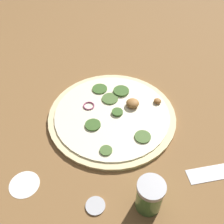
# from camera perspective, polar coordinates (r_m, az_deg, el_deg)

# --- Properties ---
(ground_plane) EXTENTS (3.00, 3.00, 0.00)m
(ground_plane) POSITION_cam_1_polar(r_m,az_deg,el_deg) (0.79, 0.00, -1.01)
(ground_plane) COLOR brown
(pizza) EXTENTS (0.38, 0.38, 0.03)m
(pizza) POSITION_cam_1_polar(r_m,az_deg,el_deg) (0.78, 0.10, -0.56)
(pizza) COLOR beige
(pizza) RESTS_ON ground_plane
(spice_jar) EXTENTS (0.06, 0.06, 0.09)m
(spice_jar) POSITION_cam_1_polar(r_m,az_deg,el_deg) (0.60, 8.19, -17.57)
(spice_jar) COLOR #4C7F42
(spice_jar) RESTS_ON ground_plane
(loose_cap) EXTENTS (0.05, 0.05, 0.01)m
(loose_cap) POSITION_cam_1_polar(r_m,az_deg,el_deg) (0.63, -3.65, -19.63)
(loose_cap) COLOR #B2B2B7
(loose_cap) RESTS_ON ground_plane
(flour_patch) EXTENTS (0.07, 0.07, 0.00)m
(flour_patch) POSITION_cam_1_polar(r_m,az_deg,el_deg) (0.69, -18.54, -14.72)
(flour_patch) COLOR white
(flour_patch) RESTS_ON ground_plane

